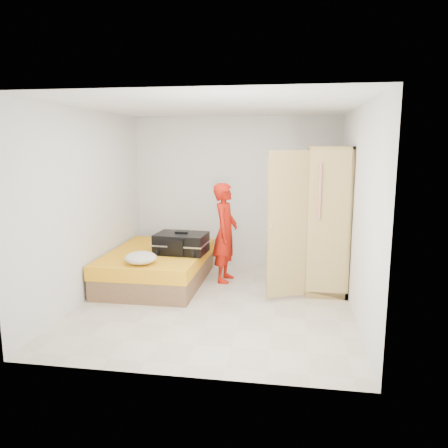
% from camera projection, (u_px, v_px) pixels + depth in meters
% --- Properties ---
extents(room, '(4.00, 4.02, 2.60)m').
position_uv_depth(room, '(216.00, 208.00, 5.77)').
color(room, beige).
rests_on(room, ground).
extents(bed, '(1.42, 2.02, 0.50)m').
position_uv_depth(bed, '(158.00, 266.00, 6.79)').
color(bed, brown).
rests_on(bed, ground).
extents(wardrobe, '(1.12, 1.43, 2.10)m').
position_uv_depth(wardrobe, '(323.00, 222.00, 6.42)').
color(wardrobe, tan).
rests_on(wardrobe, ground).
extents(person, '(0.42, 0.59, 1.55)m').
position_uv_depth(person, '(225.00, 233.00, 6.78)').
color(person, red).
rests_on(person, ground).
extents(suitcase, '(0.81, 0.62, 0.33)m').
position_uv_depth(suitcase, '(181.00, 243.00, 6.61)').
color(suitcase, black).
rests_on(suitcase, bed).
extents(round_cushion, '(0.44, 0.44, 0.17)m').
position_uv_depth(round_cushion, '(141.00, 258.00, 6.02)').
color(round_cushion, beige).
rests_on(round_cushion, bed).
extents(pillow, '(0.61, 0.32, 0.11)m').
position_uv_depth(pillow, '(174.00, 236.00, 7.56)').
color(pillow, beige).
rests_on(pillow, bed).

